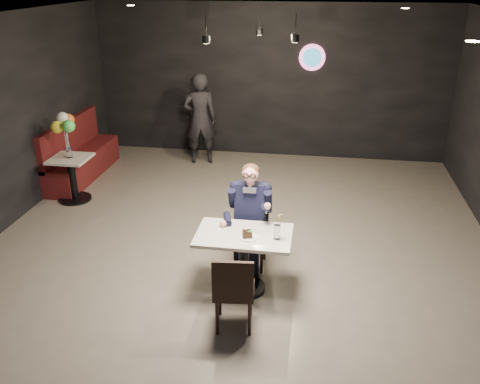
% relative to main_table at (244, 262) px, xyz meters
% --- Properties ---
extents(floor, '(9.00, 9.00, 0.00)m').
position_rel_main_table_xyz_m(floor, '(-0.22, 0.45, -0.38)').
color(floor, slate).
rests_on(floor, ground).
extents(wall_sign, '(0.50, 0.06, 0.50)m').
position_rel_main_table_xyz_m(wall_sign, '(0.58, 4.92, 1.62)').
color(wall_sign, pink).
rests_on(wall_sign, floor).
extents(pendant_lights, '(1.40, 1.20, 0.36)m').
position_rel_main_table_xyz_m(pendant_lights, '(-0.22, 2.45, 2.51)').
color(pendant_lights, black).
rests_on(pendant_lights, floor).
extents(main_table, '(1.10, 0.70, 0.75)m').
position_rel_main_table_xyz_m(main_table, '(0.00, 0.00, 0.00)').
color(main_table, silver).
rests_on(main_table, floor).
extents(chair_far, '(0.42, 0.46, 0.92)m').
position_rel_main_table_xyz_m(chair_far, '(0.00, 0.55, 0.09)').
color(chair_far, black).
rests_on(chair_far, floor).
extents(chair_near, '(0.47, 0.50, 0.92)m').
position_rel_main_table_xyz_m(chair_near, '(0.00, -0.68, 0.09)').
color(chair_near, black).
rests_on(chair_near, floor).
extents(seated_man, '(0.60, 0.80, 1.44)m').
position_rel_main_table_xyz_m(seated_man, '(0.00, 0.55, 0.34)').
color(seated_man, black).
rests_on(seated_man, floor).
extents(dessert_plate, '(0.22, 0.22, 0.01)m').
position_rel_main_table_xyz_m(dessert_plate, '(0.07, -0.08, 0.38)').
color(dessert_plate, white).
rests_on(dessert_plate, main_table).
extents(cake_slice, '(0.12, 0.11, 0.07)m').
position_rel_main_table_xyz_m(cake_slice, '(0.05, -0.09, 0.42)').
color(cake_slice, black).
rests_on(cake_slice, dessert_plate).
extents(mint_leaf, '(0.06, 0.04, 0.01)m').
position_rel_main_table_xyz_m(mint_leaf, '(0.09, -0.10, 0.47)').
color(mint_leaf, '#2C883B').
rests_on(mint_leaf, cake_slice).
extents(sundae_glass, '(0.08, 0.08, 0.17)m').
position_rel_main_table_xyz_m(sundae_glass, '(0.38, -0.05, 0.46)').
color(sundae_glass, silver).
rests_on(sundae_glass, main_table).
extents(wafer_cone, '(0.07, 0.07, 0.11)m').
position_rel_main_table_xyz_m(wafer_cone, '(0.41, -0.05, 0.61)').
color(wafer_cone, tan).
rests_on(wafer_cone, sundae_glass).
extents(booth_bench, '(0.54, 2.15, 1.07)m').
position_rel_main_table_xyz_m(booth_bench, '(-3.47, 3.12, 0.16)').
color(booth_bench, '#4F1115').
rests_on(booth_bench, floor).
extents(side_table, '(0.61, 0.61, 0.76)m').
position_rel_main_table_xyz_m(side_table, '(-3.17, 2.12, 0.00)').
color(side_table, silver).
rests_on(side_table, floor).
extents(balloon_vase, '(0.11, 0.11, 0.16)m').
position_rel_main_table_xyz_m(balloon_vase, '(-3.17, 2.12, 0.45)').
color(balloon_vase, silver).
rests_on(balloon_vase, side_table).
extents(balloon_bunch, '(0.36, 0.36, 0.60)m').
position_rel_main_table_xyz_m(balloon_bunch, '(-3.17, 2.12, 0.83)').
color(balloon_bunch, yellow).
rests_on(balloon_bunch, balloon_vase).
extents(passerby, '(0.73, 0.57, 1.77)m').
position_rel_main_table_xyz_m(passerby, '(-1.50, 4.25, 0.51)').
color(passerby, black).
rests_on(passerby, floor).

